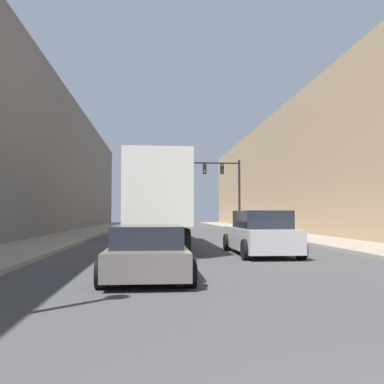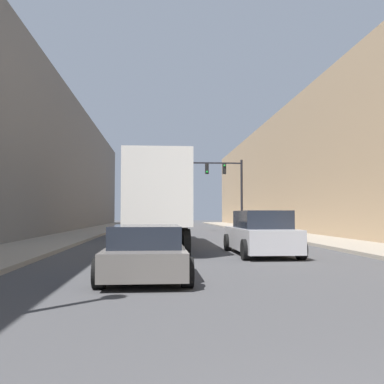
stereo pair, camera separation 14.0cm
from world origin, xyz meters
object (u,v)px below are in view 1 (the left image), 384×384
Objects in this scene: semi_truck at (157,201)px; suv_car at (260,234)px; sedan_car at (148,252)px; traffic_signal_gantry at (220,180)px.

semi_truck is 6.70m from suv_car.
suv_car reaches higher than sedan_car.
traffic_signal_gantry reaches higher than sedan_car.
sedan_car is 6.85m from suv_car.
sedan_car is at bearing -91.41° from semi_truck.
sedan_car is at bearing -127.37° from suv_car.
suv_car is (3.89, -5.27, -1.39)m from semi_truck.
semi_truck is at bearing -109.88° from traffic_signal_gantry.
sedan_car is at bearing -102.64° from traffic_signal_gantry.
semi_truck is 16.70m from traffic_signal_gantry.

